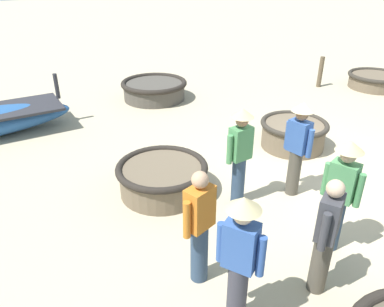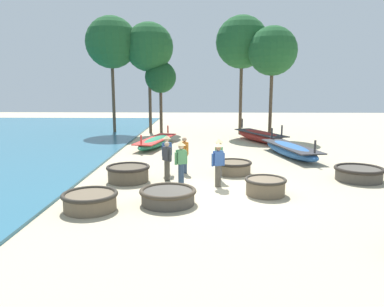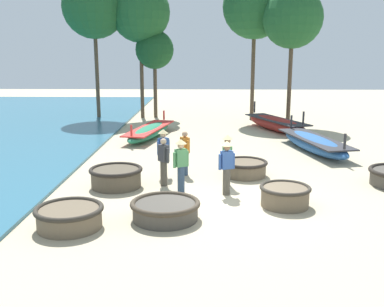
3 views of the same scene
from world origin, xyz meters
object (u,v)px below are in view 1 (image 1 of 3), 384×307
object	(u,v)px
coracle_weathered	(375,80)
mooring_post_inland	(320,72)
coracle_nearest	(154,89)
fisherman_with_hat	(240,255)
fisherman_by_coracle	(240,151)
coracle_tilted	(293,133)
coracle_front_left	(162,177)
fisherman_standing_right	(326,235)
fisherman_standing_left	(341,190)
fisherman_hauling	(298,144)
fisherman_crouching	(200,225)

from	to	relation	value
coracle_weathered	mooring_post_inland	distance (m)	1.76
coracle_nearest	fisherman_with_hat	distance (m)	7.83
coracle_nearest	fisherman_by_coracle	distance (m)	5.64
coracle_tilted	fisherman_with_hat	world-z (taller)	fisherman_with_hat
coracle_front_left	fisherman_standing_right	distance (m)	3.05
coracle_weathered	fisherman_standing_right	size ratio (longest dim) A/B	1.08
coracle_front_left	fisherman_standing_right	world-z (taller)	fisherman_standing_right
coracle_nearest	fisherman_by_coracle	world-z (taller)	fisherman_by_coracle
fisherman_standing_left	fisherman_hauling	xyz separation A→B (m)	(1.39, -0.24, 0.00)
coracle_front_left	mooring_post_inland	bearing A→B (deg)	-55.28
coracle_weathered	fisherman_with_hat	distance (m)	10.25
coracle_weathered	fisherman_standing_right	world-z (taller)	fisherman_standing_right
fisherman_with_hat	mooring_post_inland	xyz separation A→B (m)	(7.23, -6.24, -0.48)
coracle_nearest	fisherman_with_hat	size ratio (longest dim) A/B	1.14
coracle_weathered	fisherman_crouching	world-z (taller)	fisherman_crouching
coracle_tilted	fisherman_hauling	size ratio (longest dim) A/B	0.86
fisherman_standing_right	fisherman_standing_left	bearing A→B (deg)	-47.57
coracle_nearest	fisherman_crouching	bearing A→B (deg)	171.06
fisherman_hauling	fisherman_with_hat	size ratio (longest dim) A/B	1.00
fisherman_crouching	fisherman_by_coracle	bearing A→B (deg)	-39.94
fisherman_with_hat	fisherman_by_coracle	world-z (taller)	same
coracle_front_left	mooring_post_inland	xyz separation A→B (m)	(4.40, -6.34, 0.18)
fisherman_with_hat	mooring_post_inland	bearing A→B (deg)	-40.77
coracle_tilted	fisherman_by_coracle	bearing A→B (deg)	127.13
fisherman_hauling	fisherman_crouching	size ratio (longest dim) A/B	1.06
fisherman_standing_right	fisherman_by_coracle	size ratio (longest dim) A/B	0.94
fisherman_crouching	coracle_nearest	bearing A→B (deg)	-8.94
mooring_post_inland	fisherman_standing_right	bearing A→B (deg)	144.43
fisherman_with_hat	fisherman_crouching	bearing A→B (deg)	13.45
fisherman_hauling	fisherman_with_hat	xyz separation A→B (m)	(-2.08, 2.02, 0.00)
coracle_nearest	fisherman_standing_right	xyz separation A→B (m)	(-7.65, -0.21, 0.54)
coracle_nearest	coracle_front_left	world-z (taller)	same
coracle_nearest	fisherman_with_hat	bearing A→B (deg)	173.17
coracle_nearest	fisherman_crouching	xyz separation A→B (m)	(-7.02, 1.10, 0.54)
coracle_tilted	fisherman_by_coracle	distance (m)	2.62
coracle_weathered	fisherman_by_coracle	world-z (taller)	fisherman_by_coracle
fisherman_standing_right	fisherman_standing_left	size ratio (longest dim) A/B	0.94
coracle_tilted	fisherman_hauling	bearing A→B (deg)	147.77
fisherman_by_coracle	coracle_weathered	bearing A→B (deg)	-57.18
fisherman_with_hat	fisherman_crouching	world-z (taller)	fisherman_with_hat
coracle_nearest	fisherman_crouching	distance (m)	7.12
coracle_tilted	fisherman_hauling	world-z (taller)	fisherman_hauling
coracle_tilted	mooring_post_inland	size ratio (longest dim) A/B	1.50
coracle_front_left	fisherman_standing_right	xyz separation A→B (m)	(-2.73, -1.24, 0.54)
fisherman_by_coracle	mooring_post_inland	world-z (taller)	fisherman_by_coracle
coracle_front_left	fisherman_by_coracle	world-z (taller)	fisherman_by_coracle
fisherman_by_coracle	coracle_tilted	bearing A→B (deg)	-52.87
coracle_weathered	coracle_nearest	bearing A→B (deg)	80.23
mooring_post_inland	coracle_nearest	bearing A→B (deg)	84.42
fisherman_standing_left	fisherman_hauling	size ratio (longest dim) A/B	1.00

